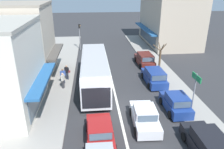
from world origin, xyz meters
The scene contains 19 objects.
ground_plane centered at (0.00, 0.00, 0.00)m, with size 140.00×140.00×0.00m, color #2D2D30.
lane_centre_line centered at (0.00, 4.00, 0.00)m, with size 0.20×28.00×0.01m, color silver.
sidewalk_left centered at (-6.80, 6.00, 0.07)m, with size 5.20×44.00×0.14m, color gray.
kerb_right centered at (6.20, 6.00, 0.06)m, with size 2.80×44.00×0.12m, color gray.
shopfront_mid_block centered at (-10.18, 8.68, 4.02)m, with size 8.09×7.07×8.06m.
building_right_far centered at (11.48, 21.56, 5.01)m, with size 8.47×13.23×10.04m.
city_bus centered at (-1.86, 4.68, 1.88)m, with size 2.77×10.86×3.23m.
sedan_adjacent_lane_lead centered at (-1.74, -3.97, 0.66)m, with size 1.97×4.24×1.47m.
sedan_queue_gap_filler centered at (1.66, -2.33, 0.66)m, with size 2.03×4.27×1.47m.
parked_wagon_kerb_front centered at (4.76, -5.89, 0.75)m, with size 1.95×4.50×1.58m.
parked_hatchback_kerb_second centered at (4.68, -0.66, 0.71)m, with size 1.85×3.72×1.54m.
parked_wagon_kerb_third centered at (4.42, 4.90, 0.75)m, with size 1.99×4.53×1.58m.
parked_wagon_kerb_rear centered at (4.75, 10.62, 0.75)m, with size 2.03×4.55×1.58m.
traffic_light_downstreet centered at (-3.88, 18.51, 2.85)m, with size 0.33×0.24×4.20m.
directional_road_sign centered at (5.71, -1.42, 2.68)m, with size 0.10×1.40×3.60m.
street_tree_right centered at (5.87, 7.94, 1.75)m, with size 1.63×1.96×3.70m.
pedestrian_with_handbag_near centered at (-4.85, 6.51, 1.07)m, with size 0.64×0.43×1.63m.
pedestrian_browsing_midblock centered at (-5.04, 4.33, 1.07)m, with size 0.35×0.52×1.63m.
pedestrian_far_walker centered at (-5.16, 5.47, 1.07)m, with size 0.56×0.27×1.63m.
Camera 1 is at (-2.09, -15.84, 9.79)m, focal length 35.00 mm.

